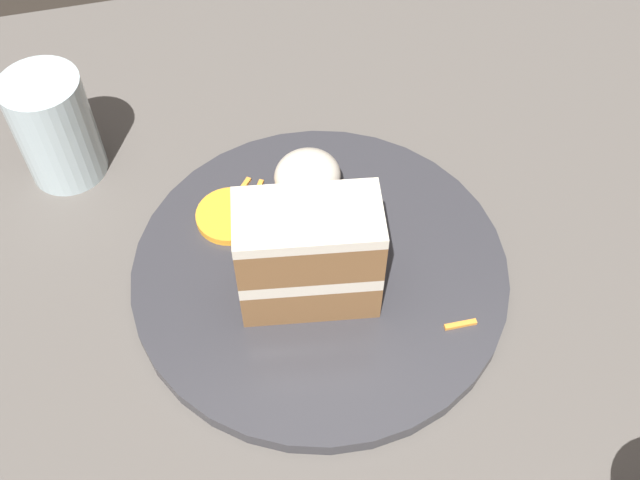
{
  "coord_description": "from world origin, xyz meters",
  "views": [
    {
      "loc": [
        0.11,
        0.27,
        0.54
      ],
      "look_at": [
        0.03,
        -0.06,
        0.08
      ],
      "focal_mm": 42.0,
      "sensor_mm": 36.0,
      "label": 1
    }
  ],
  "objects_px": {
    "cream_dollop": "(307,176)",
    "cake_slice": "(309,255)",
    "plate": "(320,271)",
    "drinking_glass": "(57,134)",
    "orange_garnish": "(230,216)"
  },
  "relations": [
    {
      "from": "cake_slice",
      "to": "plate",
      "type": "bearing_deg",
      "value": -23.54
    },
    {
      "from": "plate",
      "to": "drinking_glass",
      "type": "distance_m",
      "value": 0.26
    },
    {
      "from": "orange_garnish",
      "to": "drinking_glass",
      "type": "xyz_separation_m",
      "value": [
        0.13,
        -0.1,
        0.03
      ]
    },
    {
      "from": "drinking_glass",
      "to": "orange_garnish",
      "type": "bearing_deg",
      "value": 141.29
    },
    {
      "from": "cream_dollop",
      "to": "drinking_glass",
      "type": "relative_size",
      "value": 0.55
    },
    {
      "from": "cream_dollop",
      "to": "cake_slice",
      "type": "bearing_deg",
      "value": 77.2
    },
    {
      "from": "drinking_glass",
      "to": "cream_dollop",
      "type": "bearing_deg",
      "value": 155.02
    },
    {
      "from": "cake_slice",
      "to": "orange_garnish",
      "type": "distance_m",
      "value": 0.11
    },
    {
      "from": "cream_dollop",
      "to": "orange_garnish",
      "type": "xyz_separation_m",
      "value": [
        0.07,
        0.01,
        -0.02
      ]
    },
    {
      "from": "cake_slice",
      "to": "cream_dollop",
      "type": "distance_m",
      "value": 0.1
    },
    {
      "from": "plate",
      "to": "orange_garnish",
      "type": "height_order",
      "value": "orange_garnish"
    },
    {
      "from": "cream_dollop",
      "to": "drinking_glass",
      "type": "height_order",
      "value": "drinking_glass"
    },
    {
      "from": "plate",
      "to": "cream_dollop",
      "type": "distance_m",
      "value": 0.08
    },
    {
      "from": "cake_slice",
      "to": "orange_garnish",
      "type": "bearing_deg",
      "value": 37.75
    },
    {
      "from": "orange_garnish",
      "to": "cake_slice",
      "type": "bearing_deg",
      "value": 118.57
    }
  ]
}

